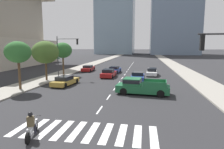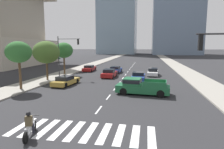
{
  "view_description": "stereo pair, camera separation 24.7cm",
  "coord_description": "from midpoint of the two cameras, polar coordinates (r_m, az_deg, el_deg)",
  "views": [
    {
      "loc": [
        3.42,
        -5.06,
        4.98
      ],
      "look_at": [
        0.0,
        15.37,
        2.0
      ],
      "focal_mm": 30.87,
      "sensor_mm": 36.0,
      "label": 1
    },
    {
      "loc": [
        3.66,
        -5.02,
        4.98
      ],
      "look_at": [
        0.0,
        15.37,
        2.0
      ],
      "focal_mm": 30.87,
      "sensor_mm": 36.0,
      "label": 2
    }
  ],
  "objects": [
    {
      "name": "sidewalk_west",
      "position": [
        38.43,
        -13.57,
        0.63
      ],
      "size": [
        4.0,
        260.0,
        0.15
      ],
      "primitive_type": "cube",
      "color": "gray",
      "rests_on": "ground"
    },
    {
      "name": "sedan_red_4",
      "position": [
        31.93,
        -1.24,
        0.33
      ],
      "size": [
        2.05,
        4.64,
        1.34
      ],
      "rotation": [
        0.0,
        0.0,
        1.54
      ],
      "color": "maroon",
      "rests_on": "ground"
    },
    {
      "name": "street_tree_nearest",
      "position": [
        24.35,
        -26.35,
        5.9
      ],
      "size": [
        2.87,
        2.87,
        5.47
      ],
      "color": "#4C3823",
      "rests_on": "sidewalk_west"
    },
    {
      "name": "office_tower_left_skyline",
      "position": [
        145.75,
        1.15,
        21.26
      ],
      "size": [
        25.7,
        28.25,
        76.93
      ],
      "color": "#7A93A8",
      "rests_on": "ground"
    },
    {
      "name": "sedan_blue_3",
      "position": [
        37.24,
        0.58,
        1.4
      ],
      "size": [
        2.06,
        4.72,
        1.24
      ],
      "rotation": [
        0.0,
        0.0,
        1.5
      ],
      "color": "navy",
      "rests_on": "ground"
    },
    {
      "name": "sedan_red_2",
      "position": [
        40.07,
        -7.25,
        1.82
      ],
      "size": [
        1.84,
        4.55,
        1.25
      ],
      "rotation": [
        0.0,
        0.0,
        1.57
      ],
      "color": "maroon",
      "rests_on": "ground"
    },
    {
      "name": "sedan_blue_0",
      "position": [
        28.81,
        7.37,
        -0.64
      ],
      "size": [
        2.01,
        4.42,
        1.28
      ],
      "rotation": [
        0.0,
        0.0,
        -1.59
      ],
      "color": "navy",
      "rests_on": "ground"
    },
    {
      "name": "sedan_gold_1",
      "position": [
        25.89,
        -13.95,
        -1.86
      ],
      "size": [
        2.26,
        4.82,
        1.24
      ],
      "rotation": [
        0.0,
        0.0,
        1.47
      ],
      "color": "#B28E38",
      "rests_on": "ground"
    },
    {
      "name": "street_tree_third",
      "position": [
        34.98,
        -14.58,
        6.92
      ],
      "size": [
        3.17,
        3.17,
        5.59
      ],
      "color": "#4C3823",
      "rests_on": "sidewalk_west"
    },
    {
      "name": "traffic_signal_far",
      "position": [
        31.64,
        -14.02,
        7.09
      ],
      "size": [
        3.89,
        0.28,
        6.48
      ],
      "color": "#333335",
      "rests_on": "sidewalk_west"
    },
    {
      "name": "pickup_truck",
      "position": [
        20.69,
        7.97,
        -3.51
      ],
      "size": [
        5.7,
        2.58,
        1.67
      ],
      "rotation": [
        0.0,
        0.0,
        3.04
      ],
      "color": "#1E6038",
      "rests_on": "ground"
    },
    {
      "name": "street_tree_second",
      "position": [
        29.55,
        -19.36,
        6.21
      ],
      "size": [
        3.81,
        3.81,
        5.68
      ],
      "color": "#4C3823",
      "rests_on": "sidewalk_west"
    },
    {
      "name": "lane_divider_center",
      "position": [
        38.89,
        4.2,
        0.81
      ],
      "size": [
        0.14,
        50.0,
        0.01
      ],
      "color": "silver",
      "rests_on": "ground"
    },
    {
      "name": "crosswalk_near",
      "position": [
        12.07,
        -8.81,
        -16.27
      ],
      "size": [
        8.55,
        2.84,
        0.01
      ],
      "color": "silver",
      "rests_on": "ground"
    },
    {
      "name": "sidewalk_east",
      "position": [
        36.26,
        22.04,
        -0.19
      ],
      "size": [
        4.0,
        260.0,
        0.15
      ],
      "primitive_type": "cube",
      "color": "gray",
      "rests_on": "ground"
    },
    {
      "name": "motorcycle_lead",
      "position": [
        11.93,
        -23.3,
        -14.13
      ],
      "size": [
        0.91,
        2.08,
        1.49
      ],
      "rotation": [
        0.0,
        0.0,
        1.86
      ],
      "color": "black",
      "rests_on": "ground"
    },
    {
      "name": "sedan_white_5",
      "position": [
        34.56,
        11.55,
        0.71
      ],
      "size": [
        2.03,
        4.61,
        1.28
      ],
      "rotation": [
        0.0,
        0.0,
        -1.64
      ],
      "color": "silver",
      "rests_on": "ground"
    }
  ]
}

